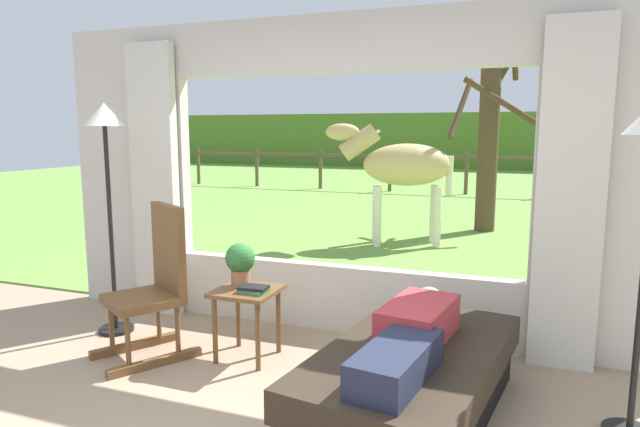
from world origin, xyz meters
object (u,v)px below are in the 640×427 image
(reclining_person, at_px, (412,333))
(rocking_chair, at_px, (156,283))
(pasture_tree, at_px, (489,132))
(recliner_sofa, at_px, (412,380))
(book_stack, at_px, (253,289))
(side_table, at_px, (247,302))
(potted_plant, at_px, (240,262))
(floor_lamp_left, at_px, (106,149))
(horse, at_px, (401,166))

(reclining_person, distance_m, rocking_chair, 1.96)
(rocking_chair, height_order, pasture_tree, pasture_tree)
(recliner_sofa, xyz_separation_m, reclining_person, (0.00, -0.05, 0.30))
(book_stack, bearing_deg, rocking_chair, -170.95)
(side_table, height_order, potted_plant, potted_plant)
(floor_lamp_left, distance_m, horse, 4.47)
(potted_plant, height_order, pasture_tree, pasture_tree)
(potted_plant, xyz_separation_m, horse, (0.27, 4.24, 0.45))
(floor_lamp_left, xyz_separation_m, pasture_tree, (2.55, 5.77, 0.11))
(potted_plant, distance_m, horse, 4.28)
(floor_lamp_left, height_order, horse, floor_lamp_left)
(side_table, xyz_separation_m, horse, (0.19, 4.30, 0.73))
(reclining_person, height_order, rocking_chair, rocking_chair)
(side_table, height_order, horse, horse)
(horse, xyz_separation_m, pasture_tree, (1.08, 1.56, 0.47))
(potted_plant, bearing_deg, horse, 86.32)
(side_table, relative_size, potted_plant, 1.63)
(rocking_chair, xyz_separation_m, side_table, (0.65, 0.18, -0.12))
(rocking_chair, relative_size, floor_lamp_left, 0.60)
(rocking_chair, distance_m, side_table, 0.69)
(recliner_sofa, relative_size, floor_lamp_left, 0.97)
(horse, bearing_deg, side_table, 159.60)
(reclining_person, xyz_separation_m, rocking_chair, (-1.94, 0.28, 0.02))
(reclining_person, bearing_deg, floor_lamp_left, 176.61)
(reclining_person, xyz_separation_m, pasture_tree, (-0.01, 6.32, 1.10))
(floor_lamp_left, bearing_deg, pasture_tree, 66.12)
(potted_plant, height_order, horse, horse)
(side_table, distance_m, horse, 4.37)
(potted_plant, bearing_deg, rocking_chair, -157.68)
(recliner_sofa, height_order, pasture_tree, pasture_tree)
(rocking_chair, bearing_deg, reclining_person, 23.64)
(recliner_sofa, xyz_separation_m, book_stack, (-1.20, 0.35, 0.32))
(recliner_sofa, distance_m, book_stack, 1.29)
(recliner_sofa, relative_size, pasture_tree, 0.55)
(recliner_sofa, bearing_deg, reclining_person, -81.24)
(horse, relative_size, pasture_tree, 0.54)
(book_stack, bearing_deg, floor_lamp_left, 173.49)
(book_stack, bearing_deg, reclining_person, -18.26)
(potted_plant, relative_size, pasture_tree, 0.10)
(book_stack, relative_size, horse, 0.11)
(potted_plant, relative_size, book_stack, 1.55)
(potted_plant, bearing_deg, reclining_person, -20.65)
(potted_plant, bearing_deg, side_table, -36.87)
(book_stack, distance_m, floor_lamp_left, 1.68)
(recliner_sofa, height_order, reclining_person, reclining_person)
(potted_plant, bearing_deg, pasture_tree, 76.88)
(side_table, xyz_separation_m, book_stack, (0.08, -0.06, 0.12))
(side_table, relative_size, pasture_tree, 0.16)
(floor_lamp_left, height_order, pasture_tree, pasture_tree)
(reclining_person, relative_size, side_table, 2.76)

